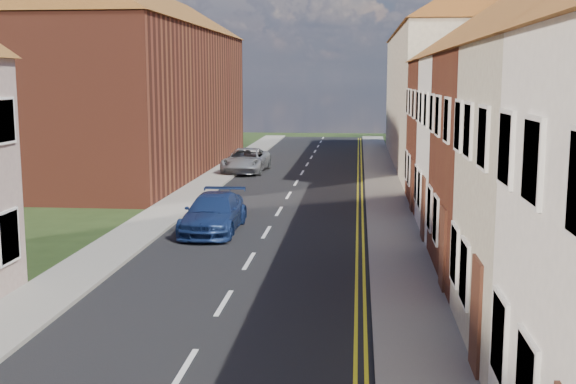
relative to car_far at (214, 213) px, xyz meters
name	(u,v)px	position (x,y,z in m)	size (l,w,h in m)	color
road	(249,261)	(1.85, -4.00, -0.65)	(7.00, 90.00, 0.02)	black
pavement_left	(104,256)	(-2.55, -4.00, -0.60)	(1.80, 90.00, 0.12)	gray
pavement_right	(400,263)	(6.25, -4.00, -0.60)	(1.80, 90.00, 0.12)	gray
cottage_r_white_far	(546,104)	(11.15, 0.30, 3.82)	(8.30, 5.20, 9.00)	silver
cottage_r_cream_far	(512,99)	(11.15, 5.70, 3.82)	(8.30, 6.00, 9.00)	#5B271A
block_right_far	(461,78)	(11.15, 21.00, 4.64)	(8.30, 24.20, 10.50)	beige
block_left_far	(139,78)	(-7.45, 16.00, 4.64)	(8.30, 24.20, 10.50)	#5B271A
car_far	(214,213)	(0.00, 0.00, 0.00)	(1.84, 4.54, 1.32)	navy
car_distant	(246,160)	(-1.35, 16.00, 0.02)	(2.26, 4.89, 1.36)	#97999E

